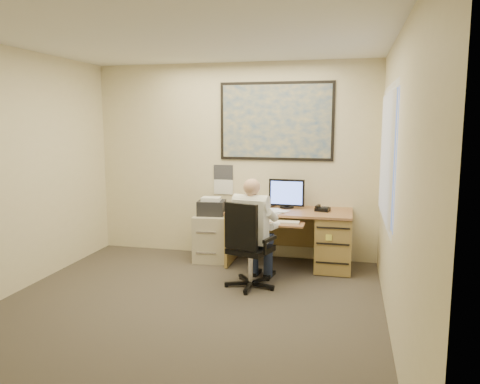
% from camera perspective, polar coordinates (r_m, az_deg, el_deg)
% --- Properties ---
extents(room_shell, '(4.00, 4.50, 2.70)m').
position_cam_1_polar(room_shell, '(4.46, -7.87, 1.46)').
color(room_shell, '#3E3730').
rests_on(room_shell, ground).
extents(desk, '(1.60, 0.97, 1.13)m').
position_cam_1_polar(desk, '(6.21, 9.07, -5.06)').
color(desk, '#A16D45').
rests_on(desk, ground).
extents(world_map, '(1.56, 0.03, 1.06)m').
position_cam_1_polar(world_map, '(6.43, 4.43, 8.58)').
color(world_map, '#1E4C93').
rests_on(world_map, room_shell).
extents(wall_calendar, '(0.28, 0.01, 0.42)m').
position_cam_1_polar(wall_calendar, '(6.65, -2.05, 1.52)').
color(wall_calendar, white).
rests_on(wall_calendar, room_shell).
extents(window_blinds, '(0.06, 1.40, 1.30)m').
position_cam_1_polar(window_blinds, '(4.95, 17.58, 4.17)').
color(window_blinds, beige).
rests_on(window_blinds, room_shell).
extents(filing_cabinet, '(0.50, 0.58, 0.88)m').
position_cam_1_polar(filing_cabinet, '(6.49, -3.44, -4.99)').
color(filing_cabinet, '#BDB398').
rests_on(filing_cabinet, ground).
extents(office_chair, '(0.75, 0.75, 1.01)m').
position_cam_1_polar(office_chair, '(5.41, 1.35, -8.64)').
color(office_chair, black).
rests_on(office_chair, ground).
extents(person, '(0.63, 0.81, 1.26)m').
position_cam_1_polar(person, '(5.40, 1.38, -5.00)').
color(person, white).
rests_on(person, office_chair).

